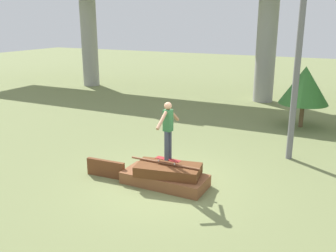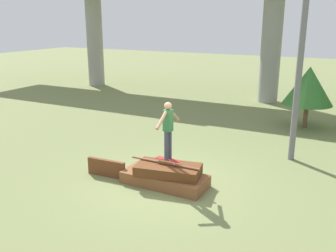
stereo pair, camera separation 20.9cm
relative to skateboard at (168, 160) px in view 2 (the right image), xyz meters
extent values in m
plane|color=olive|center=(-0.08, -0.05, -0.76)|extent=(80.00, 80.00, 0.00)
cube|color=brown|center=(-0.08, -0.05, -0.59)|extent=(2.43, 1.06, 0.34)
cube|color=#5B3319|center=(0.04, -0.06, -0.28)|extent=(1.92, 1.21, 0.29)
cylinder|color=brown|center=(-0.08, -0.05, -0.10)|extent=(2.13, 0.06, 0.06)
cube|color=brown|center=(-1.91, -0.33, -0.50)|extent=(1.25, 0.17, 0.52)
cube|color=maroon|center=(0.00, 0.00, 0.01)|extent=(0.75, 0.24, 0.01)
cylinder|color=silver|center=(0.27, 0.06, -0.05)|extent=(0.06, 0.03, 0.05)
cylinder|color=silver|center=(0.25, -0.10, -0.05)|extent=(0.06, 0.03, 0.05)
cylinder|color=silver|center=(-0.25, 0.10, -0.05)|extent=(0.06, 0.03, 0.05)
cylinder|color=silver|center=(-0.27, -0.06, -0.05)|extent=(0.06, 0.03, 0.05)
cylinder|color=#383D4C|center=(0.01, 0.08, 0.43)|extent=(0.12, 0.12, 0.82)
cylinder|color=#383D4C|center=(-0.01, -0.08, 0.43)|extent=(0.12, 0.12, 0.82)
cube|color=#2D6638|center=(0.00, 0.00, 1.14)|extent=(0.23, 0.23, 0.60)
sphere|color=#A37556|center=(0.00, 0.00, 1.54)|extent=(0.21, 0.21, 0.21)
cylinder|color=#A37556|center=(0.02, 0.33, 1.21)|extent=(0.12, 0.51, 0.43)
cylinder|color=#A37556|center=(-0.02, -0.33, 1.21)|extent=(0.12, 0.51, 0.43)
cylinder|color=gray|center=(-12.18, 12.52, 2.42)|extent=(1.10, 1.10, 6.36)
cylinder|color=gray|center=(-0.08, 12.52, 2.42)|extent=(1.10, 1.10, 6.36)
cylinder|color=slate|center=(2.76, 3.69, 3.54)|extent=(0.20, 0.20, 8.61)
cylinder|color=brown|center=(2.60, 7.89, -0.24)|extent=(0.19, 0.19, 1.04)
cone|color=#336B2D|center=(2.60, 7.89, 1.08)|extent=(2.07, 2.07, 1.61)
camera|label=1|loc=(4.31, -8.80, 3.79)|focal=40.00mm
camera|label=2|loc=(4.50, -8.71, 3.79)|focal=40.00mm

